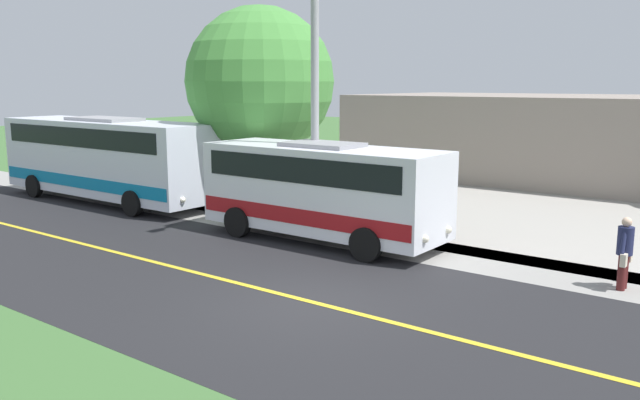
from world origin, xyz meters
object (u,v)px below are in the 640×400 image
object	(u,v)px
commercial_building	(553,137)
tree_curbside	(260,82)
shuttle_bus_front	(322,187)
transit_bus_rear	(106,156)
pedestrian_with_bags	(625,251)
street_light_pole	(312,95)

from	to	relation	value
commercial_building	tree_curbside	bearing A→B (deg)	-23.77
shuttle_bus_front	commercial_building	distance (m)	16.98
transit_bus_rear	pedestrian_with_bags	bearing A→B (deg)	90.91
tree_curbside	commercial_building	world-z (taller)	tree_curbside
commercial_building	pedestrian_with_bags	bearing A→B (deg)	22.50
shuttle_bus_front	pedestrian_with_bags	size ratio (longest dim) A/B	4.54
transit_bus_rear	tree_curbside	xyz separation A→B (m)	(-2.86, 5.36, 2.78)
shuttle_bus_front	pedestrian_with_bags	xyz separation A→B (m)	(-0.37, 8.03, -0.70)
street_light_pole	commercial_building	xyz separation A→B (m)	(-16.53, 1.84, -2.20)
pedestrian_with_bags	street_light_pole	size ratio (longest dim) A/B	0.22
shuttle_bus_front	street_light_pole	size ratio (longest dim) A/B	0.99
street_light_pole	commercial_building	distance (m)	16.78
shuttle_bus_front	transit_bus_rear	size ratio (longest dim) A/B	0.73
tree_curbside	commercial_building	size ratio (longest dim) A/B	0.40
pedestrian_with_bags	tree_curbside	distance (m)	13.77
transit_bus_rear	street_light_pole	bearing A→B (deg)	91.92
tree_curbside	commercial_building	bearing A→B (deg)	156.23
street_light_pole	transit_bus_rear	bearing A→B (deg)	-88.08
pedestrian_with_bags	transit_bus_rear	bearing A→B (deg)	-89.09
shuttle_bus_front	pedestrian_with_bags	bearing A→B (deg)	92.66
shuttle_bus_front	pedestrian_with_bags	distance (m)	8.07
pedestrian_with_bags	shuttle_bus_front	bearing A→B (deg)	-87.34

